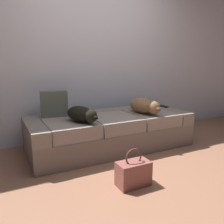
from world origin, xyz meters
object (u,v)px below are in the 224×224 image
Objects in this scene: couch at (110,131)px; dog_dark at (82,114)px; tv_remote at (164,106)px; dog_tan at (144,106)px; throw_pillow at (54,104)px; handbag at (133,173)px.

couch is 4.13× the size of dog_dark.
dog_tan is at bearing -160.03° from tv_remote.
throw_pillow is (-0.23, 0.43, 0.08)m from dog_dark.
couch is 0.84m from throw_pillow.
tv_remote is at bearing 11.20° from dog_dark.
handbag is (-0.73, -0.90, -0.45)m from dog_tan.
dog_dark is 3.54× the size of tv_remote.
tv_remote is at bearing 23.40° from dog_tan.
throw_pillow is 1.43m from handbag.
handbag is at bearing -76.20° from dog_dark.
throw_pillow is at bearing 108.91° from handbag.
throw_pillow reaches higher than tv_remote.
dog_tan is at bearing -14.69° from couch.
throw_pillow is at bearing 118.09° from dog_dark.
tv_remote reaches higher than handbag.
handbag is at bearing -104.37° from couch.
couch is 6.44× the size of throw_pillow.
dog_tan reaches higher than dog_dark.
dog_dark is 1.56× the size of throw_pillow.
throw_pillow is (-1.71, 0.13, 0.16)m from tv_remote.
dog_dark is 0.94m from dog_tan.
couch is 1.05m from tv_remote.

